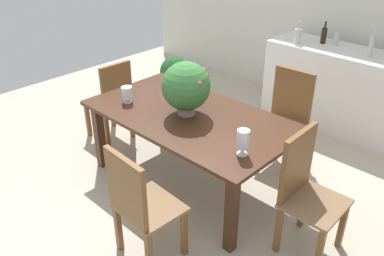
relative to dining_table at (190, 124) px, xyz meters
name	(u,v)px	position (x,y,z in m)	size (l,w,h in m)	color
ground_plane	(193,179)	(0.00, 0.05, -0.65)	(7.04, 7.04, 0.00)	#BCB29E
back_wall	(334,8)	(0.00, 2.65, 0.65)	(6.40, 0.10, 2.60)	silver
dining_table	(190,124)	(0.00, 0.00, 0.00)	(1.95, 1.09, 0.75)	#422616
chair_head_end	(112,98)	(-1.22, 0.00, -0.13)	(0.48, 0.43, 0.96)	brown
chair_foot_end	(305,187)	(1.22, 0.00, -0.10)	(0.43, 0.47, 1.01)	brown
chair_near_right	(138,203)	(0.43, -0.99, -0.11)	(0.49, 0.44, 0.98)	brown
chair_far_right	(286,113)	(0.43, 0.99, -0.10)	(0.49, 0.45, 1.00)	brown
flower_centerpiece	(186,87)	(-0.03, -0.01, 0.37)	(0.44, 0.44, 0.50)	gray
crystal_vase_left	(127,93)	(-0.62, -0.23, 0.19)	(0.11, 0.11, 0.16)	silver
crystal_vase_center_near	(243,140)	(0.77, -0.22, 0.23)	(0.10, 0.10, 0.21)	silver
wine_glass	(181,82)	(-0.44, 0.33, 0.20)	(0.07, 0.07, 0.15)	silver
kitchen_counter	(341,90)	(0.52, 2.11, -0.16)	(1.84, 0.62, 0.98)	silver
wine_bottle_green	(336,38)	(0.30, 2.20, 0.41)	(0.07, 0.07, 0.22)	#B2BFB7
wine_bottle_dark	(297,36)	(-0.07, 1.94, 0.42)	(0.08, 0.08, 0.26)	#B2BFB7
wine_bottle_clear	(324,35)	(0.15, 2.17, 0.43)	(0.07, 0.07, 0.26)	black
wine_bottle_amber	(371,46)	(0.76, 2.07, 0.45)	(0.06, 0.06, 0.29)	#B2BFB7
potted_plant_floor	(174,74)	(-1.69, 1.42, -0.36)	(0.39, 0.39, 0.55)	brown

